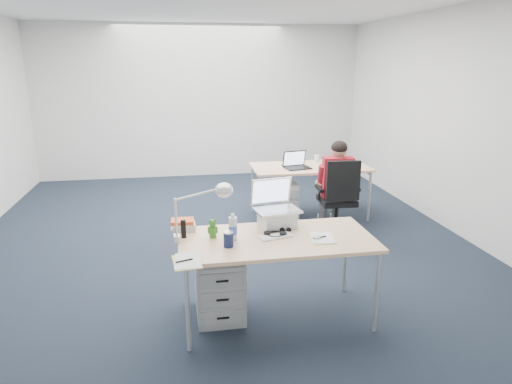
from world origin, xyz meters
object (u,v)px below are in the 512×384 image
at_px(headphones, 275,234).
at_px(dark_laptop, 298,160).
at_px(drawer_pedestal_near, 219,286).
at_px(desk_lamp, 195,212).
at_px(office_chair, 337,214).
at_px(wireless_keyboard, 276,236).
at_px(sunglasses, 285,230).
at_px(bear_figurine, 213,228).
at_px(computer_mouse, 317,236).
at_px(drawer_pedestal_far, 281,202).
at_px(water_bottle, 233,227).
at_px(book_stack, 183,225).
at_px(seated_person, 335,186).
at_px(cordless_phone, 183,229).
at_px(silver_laptop, 277,204).
at_px(desk_near, 276,243).
at_px(far_cup, 317,159).
at_px(desk_far, 310,169).
at_px(can_koozie, 228,239).

distance_m(headphones, dark_laptop, 2.52).
xyz_separation_m(drawer_pedestal_near, desk_lamp, (-0.19, -0.07, 0.70)).
distance_m(office_chair, wireless_keyboard, 2.16).
bearing_deg(sunglasses, dark_laptop, 80.88).
bearing_deg(bear_figurine, desk_lamp, -152.66).
bearing_deg(computer_mouse, drawer_pedestal_far, 108.14).
height_order(water_bottle, book_stack, water_bottle).
bearing_deg(dark_laptop, headphones, -120.13).
bearing_deg(seated_person, sunglasses, -113.69).
height_order(computer_mouse, desk_lamp, desk_lamp).
height_order(seated_person, computer_mouse, seated_person).
xyz_separation_m(office_chair, cordless_phone, (-1.93, -1.64, 0.52)).
relative_size(silver_laptop, bear_figurine, 2.50).
relative_size(desk_near, far_cup, 15.86).
xyz_separation_m(wireless_keyboard, cordless_phone, (-0.75, 0.12, 0.07)).
relative_size(seated_person, cordless_phone, 7.71).
distance_m(drawer_pedestal_far, silver_laptop, 2.30).
bearing_deg(silver_laptop, desk_near, -112.90).
bearing_deg(desk_far, desk_near, -112.21).
bearing_deg(wireless_keyboard, drawer_pedestal_near, 152.82).
bearing_deg(drawer_pedestal_far, computer_mouse, -96.33).
bearing_deg(bear_figurine, far_cup, 65.16).
bearing_deg(office_chair, cordless_phone, -136.45).
height_order(drawer_pedestal_far, water_bottle, water_bottle).
distance_m(computer_mouse, water_bottle, 0.69).
bearing_deg(headphones, far_cup, 81.31).
relative_size(office_chair, cordless_phone, 6.45).
bearing_deg(dark_laptop, drawer_pedestal_near, -130.26).
height_order(desk_far, silver_laptop, silver_laptop).
height_order(office_chair, dark_laptop, office_chair).
bearing_deg(wireless_keyboard, bear_figurine, 155.82).
bearing_deg(far_cup, drawer_pedestal_near, -122.20).
height_order(desk_near, desk_lamp, desk_lamp).
distance_m(wireless_keyboard, cordless_phone, 0.76).
bearing_deg(desk_far, computer_mouse, -105.28).
height_order(drawer_pedestal_near, drawer_pedestal_far, same).
relative_size(drawer_pedestal_far, cordless_phone, 3.56).
height_order(office_chair, drawer_pedestal_far, office_chair).
bearing_deg(drawer_pedestal_near, can_koozie, -75.96).
bearing_deg(desk_lamp, water_bottle, 16.37).
xyz_separation_m(desk_near, drawer_pedestal_far, (0.60, 2.41, -0.41)).
bearing_deg(bear_figurine, cordless_phone, -179.68).
xyz_separation_m(office_chair, silver_laptop, (-1.11, -1.50, 0.65)).
distance_m(book_stack, dark_laptop, 2.64).
bearing_deg(dark_laptop, far_cup, 32.31).
bearing_deg(bear_figurine, computer_mouse, -3.74).
distance_m(can_koozie, cordless_phone, 0.42).
bearing_deg(desk_lamp, seated_person, 68.03).
bearing_deg(book_stack, desk_far, 51.14).
bearing_deg(headphones, wireless_keyboard, -83.63).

